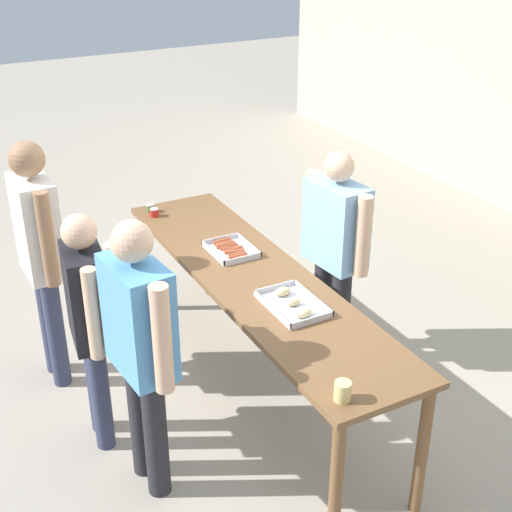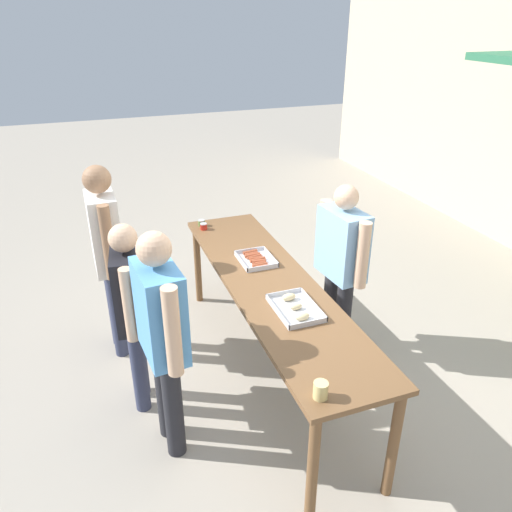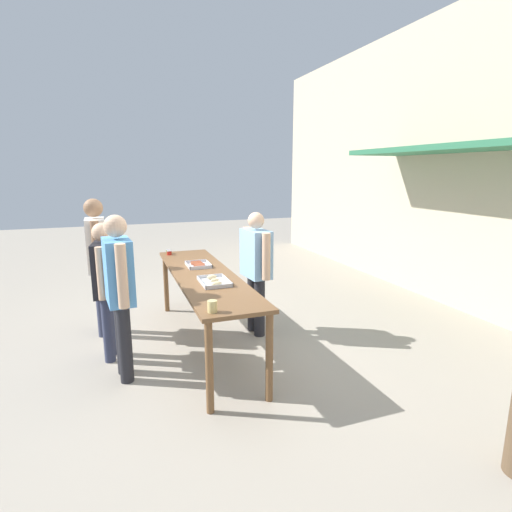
{
  "view_description": "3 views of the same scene",
  "coord_description": "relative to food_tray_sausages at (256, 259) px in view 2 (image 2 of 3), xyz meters",
  "views": [
    {
      "loc": [
        3.59,
        -1.91,
        3.13
      ],
      "look_at": [
        0.0,
        0.0,
        1.06
      ],
      "focal_mm": 50.0,
      "sensor_mm": 36.0,
      "label": 1
    },
    {
      "loc": [
        3.23,
        -1.3,
        2.88
      ],
      "look_at": [
        -0.4,
        0.02,
        0.96
      ],
      "focal_mm": 35.0,
      "sensor_mm": 36.0,
      "label": 2
    },
    {
      "loc": [
        4.52,
        -0.99,
        2.11
      ],
      "look_at": [
        -0.15,
        0.71,
        1.04
      ],
      "focal_mm": 28.0,
      "sensor_mm": 36.0,
      "label": 3
    }
  ],
  "objects": [
    {
      "name": "ground_plane",
      "position": [
        0.4,
        -0.02,
        -0.92
      ],
      "size": [
        24.0,
        24.0,
        0.0
      ],
      "primitive_type": "plane",
      "color": "#A39989"
    },
    {
      "name": "condiment_jar_mustard",
      "position": [
        -0.93,
        -0.25,
        0.02
      ],
      "size": [
        0.07,
        0.07,
        0.06
      ],
      "color": "#567A38",
      "rests_on": "serving_table"
    },
    {
      "name": "beer_cup",
      "position": [
        1.72,
        -0.24,
        0.04
      ],
      "size": [
        0.09,
        0.09,
        0.1
      ],
      "color": "#DBC67A",
      "rests_on": "serving_table"
    },
    {
      "name": "food_tray_sausages",
      "position": [
        0.0,
        0.0,
        0.0
      ],
      "size": [
        0.36,
        0.29,
        0.04
      ],
      "color": "silver",
      "rests_on": "serving_table"
    },
    {
      "name": "person_customer_waiting_in_line",
      "position": [
        0.37,
        -1.11,
        0.0
      ],
      "size": [
        0.57,
        0.27,
        1.56
      ],
      "rotation": [
        0.0,
        0.0,
        3.02
      ],
      "color": "#333851",
      "rests_on": "ground"
    },
    {
      "name": "person_customer_holding_hotdog",
      "position": [
        -0.41,
        -1.21,
        0.14
      ],
      "size": [
        0.6,
        0.24,
        1.77
      ],
      "rotation": [
        0.0,
        0.0,
        3.17
      ],
      "color": "#333851",
      "rests_on": "ground"
    },
    {
      "name": "condiment_jar_ketchup",
      "position": [
        -0.83,
        -0.25,
        0.02
      ],
      "size": [
        0.07,
        0.07,
        0.06
      ],
      "color": "#B22319",
      "rests_on": "serving_table"
    },
    {
      "name": "serving_table",
      "position": [
        0.4,
        -0.02,
        -0.11
      ],
      "size": [
        2.92,
        0.69,
        0.91
      ],
      "color": "brown",
      "rests_on": "ground"
    },
    {
      "name": "person_customer_with_cup",
      "position": [
        0.88,
        -0.97,
        0.08
      ],
      "size": [
        0.65,
        0.29,
        1.69
      ],
      "rotation": [
        0.0,
        0.0,
        3.24
      ],
      "color": "#232328",
      "rests_on": "ground"
    },
    {
      "name": "food_tray_buns",
      "position": [
        0.84,
        0.0,
        0.0
      ],
      "size": [
        0.45,
        0.3,
        0.06
      ],
      "color": "silver",
      "rests_on": "serving_table"
    },
    {
      "name": "person_server_behind_table",
      "position": [
        0.25,
        0.7,
        0.01
      ],
      "size": [
        0.67,
        0.3,
        1.6
      ],
      "rotation": [
        0.0,
        0.0,
        0.1
      ],
      "color": "#232328",
      "rests_on": "ground"
    }
  ]
}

